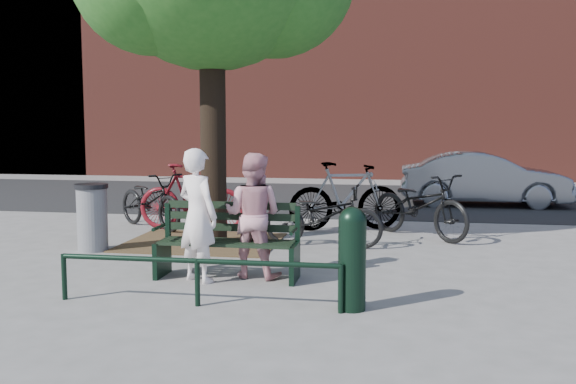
% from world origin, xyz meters
% --- Properties ---
extents(ground, '(90.00, 90.00, 0.00)m').
position_xyz_m(ground, '(0.00, 0.00, 0.00)').
color(ground, gray).
rests_on(ground, ground).
extents(dirt_pit, '(2.40, 2.00, 0.02)m').
position_xyz_m(dirt_pit, '(-1.00, 2.20, 0.01)').
color(dirt_pit, brown).
rests_on(dirt_pit, ground).
extents(road, '(40.00, 7.00, 0.01)m').
position_xyz_m(road, '(0.00, 8.50, 0.01)').
color(road, black).
rests_on(road, ground).
extents(townhouse_row, '(45.00, 4.00, 14.00)m').
position_xyz_m(townhouse_row, '(0.17, 16.00, 6.25)').
color(townhouse_row, maroon).
rests_on(townhouse_row, ground).
extents(park_bench, '(1.74, 0.54, 0.97)m').
position_xyz_m(park_bench, '(-0.00, 0.08, 0.48)').
color(park_bench, black).
rests_on(park_bench, ground).
extents(guard_railing, '(3.06, 0.06, 0.51)m').
position_xyz_m(guard_railing, '(0.00, -1.20, 0.40)').
color(guard_railing, black).
rests_on(guard_railing, ground).
extents(person_left, '(0.70, 0.63, 1.61)m').
position_xyz_m(person_left, '(-0.31, -0.18, 0.80)').
color(person_left, white).
rests_on(person_left, ground).
extents(person_right, '(0.84, 0.70, 1.54)m').
position_xyz_m(person_right, '(0.29, 0.15, 0.77)').
color(person_right, pink).
rests_on(person_right, ground).
extents(bollard, '(0.29, 0.29, 1.07)m').
position_xyz_m(bollard, '(1.60, -1.06, 0.57)').
color(bollard, black).
rests_on(bollard, ground).
extents(litter_bin, '(0.49, 0.49, 1.00)m').
position_xyz_m(litter_bin, '(-2.44, 1.34, 0.51)').
color(litter_bin, gray).
rests_on(litter_bin, ground).
extents(bicycle_a, '(1.95, 1.71, 1.02)m').
position_xyz_m(bicycle_a, '(-2.34, 3.41, 0.51)').
color(bicycle_a, black).
rests_on(bicycle_a, ground).
extents(bicycle_b, '(1.99, 0.62, 1.18)m').
position_xyz_m(bicycle_b, '(-1.53, 3.31, 0.59)').
color(bicycle_b, '#5E0D14').
rests_on(bicycle_b, ground).
extents(bicycle_c, '(1.88, 0.78, 0.97)m').
position_xyz_m(bicycle_c, '(0.94, 2.20, 0.48)').
color(bicycle_c, black).
rests_on(bicycle_c, ground).
extents(bicycle_d, '(2.10, 1.14, 1.22)m').
position_xyz_m(bicycle_d, '(1.15, 3.78, 0.61)').
color(bicycle_d, gray).
rests_on(bicycle_d, ground).
extents(bicycle_e, '(1.98, 1.94, 1.08)m').
position_xyz_m(bicycle_e, '(2.42, 3.28, 0.54)').
color(bicycle_e, black).
rests_on(bicycle_e, ground).
extents(parked_car, '(3.76, 1.35, 1.23)m').
position_xyz_m(parked_car, '(4.02, 7.64, 0.62)').
color(parked_car, slate).
rests_on(parked_car, ground).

